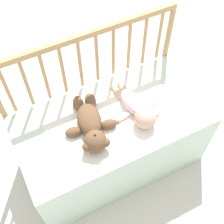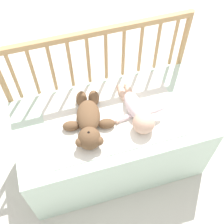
% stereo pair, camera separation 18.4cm
% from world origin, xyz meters
% --- Properties ---
extents(ground_plane, '(12.00, 12.00, 0.00)m').
position_xyz_m(ground_plane, '(0.00, 0.00, 0.00)').
color(ground_plane, silver).
extents(crib_mattress, '(1.19, 0.60, 0.55)m').
position_xyz_m(crib_mattress, '(0.00, 0.00, 0.27)').
color(crib_mattress, silver).
rests_on(crib_mattress, ground_plane).
extents(crib_rail, '(1.19, 0.04, 0.97)m').
position_xyz_m(crib_rail, '(0.00, 0.32, 0.68)').
color(crib_rail, tan).
rests_on(crib_rail, ground_plane).
extents(blanket, '(0.80, 0.52, 0.01)m').
position_xyz_m(blanket, '(0.00, 0.02, 0.55)').
color(blanket, white).
rests_on(blanket, crib_mattress).
extents(teddy_bear, '(0.31, 0.43, 0.13)m').
position_xyz_m(teddy_bear, '(-0.15, -0.02, 0.60)').
color(teddy_bear, brown).
rests_on(teddy_bear, crib_mattress).
extents(baby, '(0.31, 0.41, 0.13)m').
position_xyz_m(baby, '(0.15, -0.03, 0.60)').
color(baby, white).
rests_on(baby, crib_mattress).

